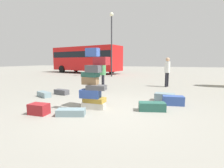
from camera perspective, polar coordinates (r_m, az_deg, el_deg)
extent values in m
plane|color=gray|center=(5.18, -1.70, -8.61)|extent=(80.00, 80.00, 0.00)
cube|color=beige|center=(5.29, -6.27, -7.23)|extent=(0.76, 0.52, 0.19)
cube|color=#B28C33|center=(5.25, -6.05, -5.44)|extent=(0.66, 0.39, 0.15)
cube|color=#334F99|center=(5.21, -7.44, -3.30)|extent=(0.65, 0.43, 0.25)
cube|color=#4C4C51|center=(5.12, -5.37, -1.20)|extent=(0.63, 0.42, 0.14)
cube|color=olive|center=(5.31, -7.49, 1.18)|extent=(0.50, 0.32, 0.24)
cube|color=#26594C|center=(5.29, -7.41, 3.28)|extent=(0.57, 0.39, 0.15)
cube|color=#4C4C51|center=(5.13, -6.38, 5.22)|extent=(0.49, 0.32, 0.22)
cube|color=maroon|center=(5.27, -3.65, 7.89)|extent=(0.52, 0.35, 0.25)
cube|color=#334F99|center=(4.81, -6.72, 10.77)|extent=(0.37, 0.23, 0.24)
cube|color=gray|center=(4.71, -13.92, -9.41)|extent=(0.82, 0.55, 0.18)
cube|color=gray|center=(7.43, -22.35, -3.30)|extent=(0.74, 0.52, 0.21)
cube|color=#4C4C51|center=(7.70, -16.96, -2.64)|extent=(0.69, 0.38, 0.22)
cube|color=maroon|center=(5.09, -23.85, -7.86)|extent=(0.54, 0.36, 0.30)
cube|color=#334F99|center=(5.97, 20.30, -5.33)|extent=(0.72, 0.44, 0.31)
cube|color=#26594C|center=(5.12, 13.59, -7.53)|extent=(0.83, 0.53, 0.26)
cube|color=gray|center=(6.49, 17.62, -4.31)|extent=(0.73, 0.43, 0.28)
cylinder|color=black|center=(8.51, -3.19, 0.59)|extent=(0.12, 0.12, 0.78)
cylinder|color=black|center=(8.30, -3.04, 0.40)|extent=(0.12, 0.12, 0.78)
cylinder|color=#4C9959|center=(8.34, -3.16, 5.25)|extent=(0.30, 0.30, 0.62)
sphere|color=tan|center=(8.33, -3.18, 8.13)|extent=(0.22, 0.22, 0.22)
cylinder|color=black|center=(10.11, 18.56, 1.43)|extent=(0.12, 0.12, 0.80)
cylinder|color=black|center=(9.91, 18.07, 1.33)|extent=(0.12, 0.12, 0.80)
cylinder|color=white|center=(9.96, 18.50, 5.52)|extent=(0.30, 0.30, 0.64)
sphere|color=tan|center=(9.95, 18.61, 8.01)|extent=(0.22, 0.22, 0.22)
cube|color=red|center=(20.79, -8.96, 8.60)|extent=(9.31, 4.24, 2.80)
cube|color=black|center=(20.80, -8.99, 9.95)|extent=(9.13, 4.23, 0.70)
cylinder|color=black|center=(20.07, -0.18, 5.01)|extent=(0.93, 0.42, 0.90)
cylinder|color=black|center=(18.01, -4.44, 4.65)|extent=(0.93, 0.42, 0.90)
cylinder|color=black|center=(23.70, -12.27, 5.28)|extent=(0.93, 0.42, 0.90)
cylinder|color=black|center=(21.99, -16.83, 4.93)|extent=(0.93, 0.42, 0.90)
cylinder|color=#333338|center=(15.84, -0.14, 12.64)|extent=(0.12, 0.12, 5.55)
sphere|color=#F2F2CC|center=(16.33, -0.15, 22.81)|extent=(0.36, 0.36, 0.36)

